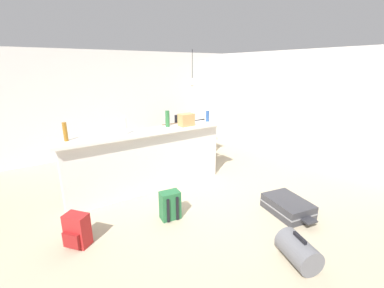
% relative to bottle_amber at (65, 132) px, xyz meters
% --- Properties ---
extents(ground_plane, '(13.00, 13.00, 0.05)m').
position_rel_bottle_amber_xyz_m(ground_plane, '(2.00, -0.53, -1.26)').
color(ground_plane, '#BCAD8E').
extents(wall_back, '(6.60, 0.10, 2.50)m').
position_rel_bottle_amber_xyz_m(wall_back, '(2.00, 2.52, 0.01)').
color(wall_back, silver).
rests_on(wall_back, ground_plane).
extents(wall_right, '(0.10, 6.00, 2.50)m').
position_rel_bottle_amber_xyz_m(wall_right, '(5.05, -0.23, 0.01)').
color(wall_right, silver).
rests_on(wall_right, ground_plane).
extents(partition_half_wall, '(2.80, 0.20, 1.05)m').
position_rel_bottle_amber_xyz_m(partition_half_wall, '(1.24, -0.08, -0.71)').
color(partition_half_wall, silver).
rests_on(partition_half_wall, ground_plane).
extents(bar_countertop, '(2.96, 0.40, 0.05)m').
position_rel_bottle_amber_xyz_m(bar_countertop, '(1.24, -0.08, -0.16)').
color(bar_countertop, white).
rests_on(bar_countertop, partition_half_wall).
extents(bottle_amber, '(0.06, 0.06, 0.27)m').
position_rel_bottle_amber_xyz_m(bottle_amber, '(0.00, 0.00, 0.00)').
color(bottle_amber, '#9E661E').
rests_on(bottle_amber, bar_countertop).
extents(bottle_white, '(0.07, 0.07, 0.27)m').
position_rel_bottle_amber_xyz_m(bottle_white, '(0.84, -0.10, 0.00)').
color(bottle_white, silver).
rests_on(bottle_white, bar_countertop).
extents(bottle_green, '(0.08, 0.08, 0.29)m').
position_rel_bottle_amber_xyz_m(bottle_green, '(1.66, -0.00, 0.01)').
color(bottle_green, '#2D6B38').
rests_on(bottle_green, bar_countertop).
extents(bottle_blue, '(0.06, 0.06, 0.20)m').
position_rel_bottle_amber_xyz_m(bottle_blue, '(2.52, -0.03, -0.03)').
color(bottle_blue, '#284C89').
rests_on(bottle_blue, bar_countertop).
extents(grocery_bag, '(0.26, 0.18, 0.22)m').
position_rel_bottle_amber_xyz_m(grocery_bag, '(1.97, -0.13, -0.03)').
color(grocery_bag, tan).
rests_on(grocery_bag, bar_countertop).
extents(dining_table, '(1.10, 0.80, 0.74)m').
position_rel_bottle_amber_xyz_m(dining_table, '(2.96, 1.27, -0.59)').
color(dining_table, brown).
rests_on(dining_table, ground_plane).
extents(dining_chair_near_partition, '(0.45, 0.45, 0.93)m').
position_rel_bottle_amber_xyz_m(dining_chair_near_partition, '(2.96, 0.78, -0.72)').
color(dining_chair_near_partition, black).
rests_on(dining_chair_near_partition, ground_plane).
extents(dining_chair_far_side, '(0.44, 0.44, 0.93)m').
position_rel_bottle_amber_xyz_m(dining_chair_far_side, '(3.01, 1.79, -0.72)').
color(dining_chair_far_side, black).
rests_on(dining_chair_far_side, ground_plane).
extents(pendant_lamp, '(0.34, 0.34, 0.82)m').
position_rel_bottle_amber_xyz_m(pendant_lamp, '(2.98, 1.18, 0.56)').
color(pendant_lamp, black).
extents(suitcase_flat_charcoal, '(0.61, 0.87, 0.22)m').
position_rel_bottle_amber_xyz_m(suitcase_flat_charcoal, '(2.63, -1.92, -1.13)').
color(suitcase_flat_charcoal, '#38383D').
rests_on(suitcase_flat_charcoal, ground_plane).
extents(backpack_green, '(0.30, 0.27, 0.42)m').
position_rel_bottle_amber_xyz_m(backpack_green, '(1.09, -1.04, -1.04)').
color(backpack_green, '#286B3D').
rests_on(backpack_green, ground_plane).
extents(backpack_red, '(0.34, 0.34, 0.42)m').
position_rel_bottle_amber_xyz_m(backpack_red, '(-0.15, -0.93, -1.04)').
color(backpack_red, red).
rests_on(backpack_red, ground_plane).
extents(duffel_bag_grey, '(0.44, 0.55, 0.34)m').
position_rel_bottle_amber_xyz_m(duffel_bag_grey, '(1.85, -2.63, -1.09)').
color(duffel_bag_grey, slate).
rests_on(duffel_bag_grey, ground_plane).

